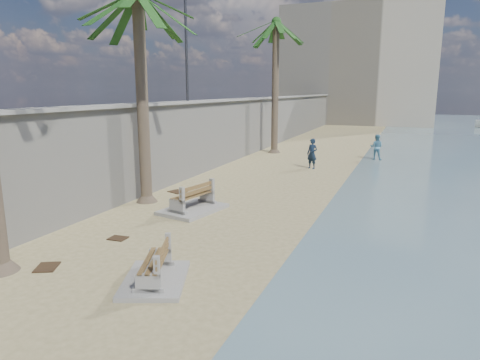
% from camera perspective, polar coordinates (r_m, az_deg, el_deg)
% --- Properties ---
extents(ground_plane, '(140.00, 140.00, 0.00)m').
position_cam_1_polar(ground_plane, '(8.45, -15.28, -17.58)').
color(ground_plane, tan).
extents(seawall, '(0.45, 70.00, 3.50)m').
position_cam_1_polar(seawall, '(27.69, 0.91, 7.02)').
color(seawall, gray).
rests_on(seawall, ground_plane).
extents(wall_cap, '(0.80, 70.00, 0.12)m').
position_cam_1_polar(wall_cap, '(27.59, 0.92, 10.75)').
color(wall_cap, gray).
rests_on(wall_cap, seawall).
extents(end_building, '(18.00, 12.00, 14.00)m').
position_cam_1_polar(end_building, '(58.24, 15.67, 14.32)').
color(end_building, '#B7AA93').
rests_on(end_building, ground_plane).
extents(bench_near, '(1.91, 2.25, 0.80)m').
position_cam_1_polar(bench_near, '(9.62, -11.32, -11.30)').
color(bench_near, gray).
rests_on(bench_near, ground_plane).
extents(bench_far, '(1.93, 2.49, 0.94)m').
position_cam_1_polar(bench_far, '(14.81, -6.32, -2.61)').
color(bench_far, gray).
rests_on(bench_far, ground_plane).
extents(palm_back, '(5.00, 5.00, 9.21)m').
position_cam_1_polar(palm_back, '(28.74, 4.87, 20.00)').
color(palm_back, brown).
rests_on(palm_back, ground_plane).
extents(streetlight, '(0.28, 0.28, 5.12)m').
position_cam_1_polar(streetlight, '(20.42, -7.22, 18.97)').
color(streetlight, '#2D2D33').
rests_on(streetlight, wall_cap).
extents(person_a, '(0.78, 0.66, 1.84)m').
position_cam_1_polar(person_a, '(22.97, 9.61, 3.78)').
color(person_a, '#132135').
rests_on(person_a, ground_plane).
extents(person_b, '(0.84, 0.66, 1.68)m').
position_cam_1_polar(person_b, '(26.95, 17.74, 4.38)').
color(person_b, teal).
rests_on(person_b, ground_plane).
extents(debris_b, '(0.69, 0.74, 0.03)m').
position_cam_1_polar(debris_b, '(11.23, -24.36, -10.54)').
color(debris_b, '#382616').
rests_on(debris_b, ground_plane).
extents(debris_c, '(0.83, 0.74, 0.03)m').
position_cam_1_polar(debris_c, '(17.74, -8.34, -1.55)').
color(debris_c, '#382616').
rests_on(debris_c, ground_plane).
extents(debris_d, '(0.51, 0.42, 0.03)m').
position_cam_1_polar(debris_d, '(12.61, -15.96, -7.48)').
color(debris_d, '#382616').
rests_on(debris_d, ground_plane).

